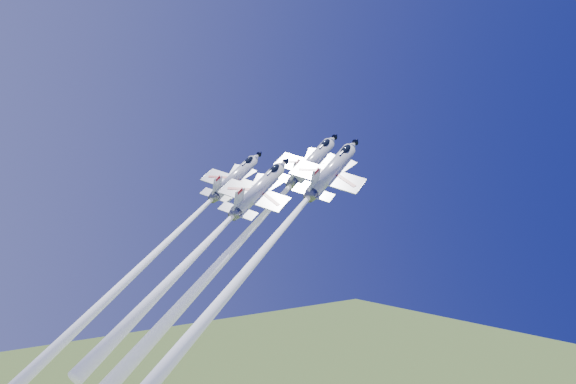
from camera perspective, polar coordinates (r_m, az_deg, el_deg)
jet_lead at (r=94.08m, az=-3.40°, el=-3.41°), size 43.76×26.48×42.49m
jet_left at (r=90.09m, az=-11.66°, el=-5.28°), size 40.54×24.74×40.05m
jet_right at (r=83.10m, az=-2.38°, el=-5.46°), size 45.12×27.36×44.01m
jet_slot at (r=87.83m, az=-7.03°, el=-4.29°), size 33.90×20.12×31.67m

